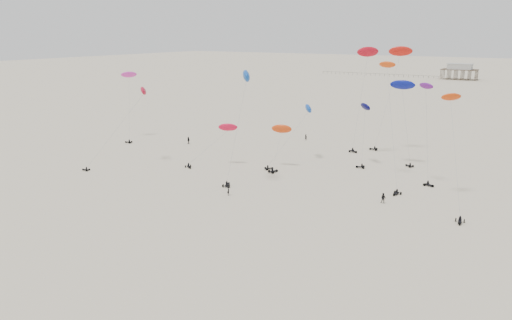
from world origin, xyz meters
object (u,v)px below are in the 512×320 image
Objects in this scene: rig_0 at (454,141)px; rig_4 at (218,137)px; pavilion_main at (459,73)px; spectator_0 at (228,195)px.

rig_0 is 49.66m from rig_4.
pavilion_main is at bearing -148.85° from rig_4.
pavilion_main is at bearing -38.70° from spectator_0.
pavilion_main is 0.93× the size of rig_0.
spectator_0 is (-35.18, -16.13, -11.00)m from rig_0.
rig_4 is (-9.29, -246.47, 2.03)m from pavilion_main.
rig_4 is 5.85× the size of spectator_0.
rig_4 is at bearing -92.16° from pavilion_main.
spectator_0 is (4.95, -263.38, -4.22)m from pavilion_main.
pavilion_main is 1.82× the size of rig_4.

